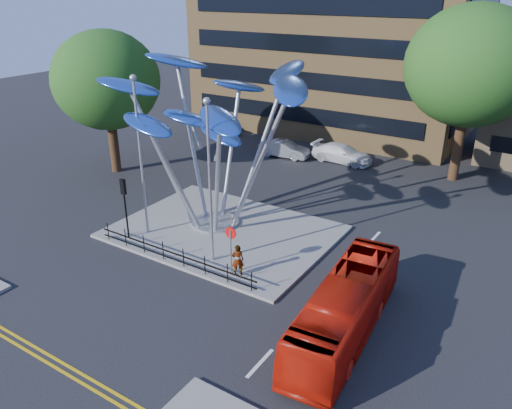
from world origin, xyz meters
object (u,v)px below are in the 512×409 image
Objects in this scene: street_lamp_left at (139,144)px; parked_car_right at (342,153)px; tree_right at (471,66)px; pedestrian at (238,260)px; tree_left at (106,81)px; parked_car_mid at (284,149)px; leaf_sculpture at (212,109)px; parked_car_left at (222,127)px; traffic_light_island at (124,196)px; red_bus at (346,308)px; street_lamp_right at (209,168)px; no_entry_sign_island at (231,242)px.

street_lamp_left is 1.80× the size of parked_car_right.
tree_right reaches higher than pedestrian.
parked_car_mid is (9.09, 9.81, -6.11)m from tree_left.
leaf_sculpture is 20.56m from parked_car_left.
red_bus is (13.43, -1.19, -1.37)m from traffic_light_island.
tree_right is 20.64m from street_lamp_right.
red_bus is (10.50, -5.37, -5.63)m from leaf_sculpture.
leaf_sculpture is at bearing 124.91° from street_lamp_right.
traffic_light_island is 0.82× the size of parked_car_mid.
tree_left reaches higher than parked_car_left.
street_lamp_right reaches higher than traffic_light_island.
parked_car_left is at bearing 64.55° from parked_car_mid.
traffic_light_island reaches higher than parked_car_right.
tree_right is 1.46× the size of street_lamp_right.
tree_right is at bearing -93.34° from parked_car_left.
traffic_light_island is 7.05m from no_entry_sign_island.
red_bus reaches higher than parked_car_right.
street_lamp_left reaches higher than parked_car_left.
no_entry_sign_island is 0.94m from pedestrian.
tree_left is at bearing 175.66° from parked_car_left.
tree_right is 11.18m from parked_car_right.
no_entry_sign_island is 25.39m from parked_car_left.
street_lamp_right is 18.75m from parked_car_right.
tree_right is 0.95× the size of leaf_sculpture.
street_lamp_left is 2.57× the size of traffic_light_island.
street_lamp_left is 7.47m from no_entry_sign_island.
tree_right is 25.09m from tree_left.
leaf_sculpture is 1.43× the size of red_bus.
tree_right reaches higher than parked_car_mid.
red_bus is 2.33× the size of parked_car_left.
tree_left is at bearing 140.19° from traffic_light_island.
street_lamp_left is (9.50, -6.50, -1.44)m from tree_left.
parked_car_left is (-21.37, 0.69, -7.39)m from tree_right.
street_lamp_right is 5.10× the size of pedestrian.
leaf_sculpture is 8.50m from pedestrian.
pedestrian is (-5.61, -19.50, -7.07)m from tree_right.
pedestrian is at bearing -170.52° from parked_car_right.
parked_car_right is (13.59, 11.21, -6.08)m from tree_left.
red_bus is at bearing -88.80° from tree_right.
street_lamp_left is 0.99× the size of red_bus.
street_lamp_right is at bearing 5.19° from traffic_light_island.
no_entry_sign_island reaches higher than parked_car_right.
street_lamp_right is at bearing -168.76° from parked_car_mid.
parked_car_right is at bearing 109.38° from red_bus.
tree_left is at bearing 154.23° from street_lamp_right.
no_entry_sign_island reaches higher than pedestrian.
pedestrian is at bearing -106.04° from tree_right.
street_lamp_right is at bearing -111.54° from tree_right.
no_entry_sign_island is (4.07, -4.16, -5.06)m from leaf_sculpture.
tree_right reaches higher than leaf_sculpture.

